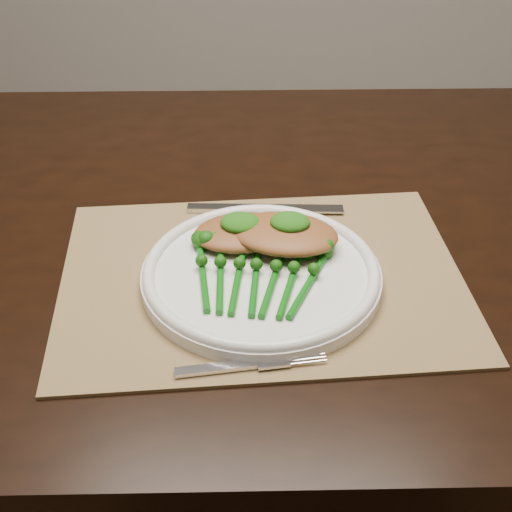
# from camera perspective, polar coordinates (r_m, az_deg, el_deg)

# --- Properties ---
(floor) EXTENTS (4.00, 4.00, 0.00)m
(floor) POSITION_cam_1_polar(r_m,az_deg,el_deg) (1.58, -2.77, -19.34)
(floor) COLOR brown
(floor) RESTS_ON ground
(dining_table) EXTENTS (1.69, 1.07, 0.75)m
(dining_table) POSITION_cam_1_polar(r_m,az_deg,el_deg) (1.24, -0.73, -11.50)
(dining_table) COLOR black
(dining_table) RESTS_ON ground
(placemat) EXTENTS (0.55, 0.44, 0.00)m
(placemat) POSITION_cam_1_polar(r_m,az_deg,el_deg) (0.89, 0.47, -1.69)
(placemat) COLOR olive
(placemat) RESTS_ON dining_table
(dinner_plate) EXTENTS (0.29, 0.29, 0.03)m
(dinner_plate) POSITION_cam_1_polar(r_m,az_deg,el_deg) (0.87, 0.42, -1.40)
(dinner_plate) COLOR white
(dinner_plate) RESTS_ON placemat
(knife) EXTENTS (0.22, 0.03, 0.01)m
(knife) POSITION_cam_1_polar(r_m,az_deg,el_deg) (1.01, -0.48, 3.83)
(knife) COLOR silver
(knife) RESTS_ON placemat
(fork) EXTENTS (0.16, 0.06, 0.00)m
(fork) POSITION_cam_1_polar(r_m,az_deg,el_deg) (0.76, 0.39, -8.55)
(fork) COLOR silver
(fork) RESTS_ON placemat
(chicken_fillet_left) EXTENTS (0.14, 0.12, 0.03)m
(chicken_fillet_left) POSITION_cam_1_polar(r_m,az_deg,el_deg) (0.91, -1.06, 1.91)
(chicken_fillet_left) COLOR brown
(chicken_fillet_left) RESTS_ON dinner_plate
(chicken_fillet_right) EXTENTS (0.15, 0.11, 0.03)m
(chicken_fillet_right) POSITION_cam_1_polar(r_m,az_deg,el_deg) (0.90, 2.29, 1.78)
(chicken_fillet_right) COLOR brown
(chicken_fillet_right) RESTS_ON dinner_plate
(pesto_dollop_left) EXTENTS (0.05, 0.04, 0.02)m
(pesto_dollop_left) POSITION_cam_1_polar(r_m,az_deg,el_deg) (0.90, -1.25, 2.68)
(pesto_dollop_left) COLOR #144B0A
(pesto_dollop_left) RESTS_ON chicken_fillet_left
(pesto_dollop_right) EXTENTS (0.05, 0.04, 0.02)m
(pesto_dollop_right) POSITION_cam_1_polar(r_m,az_deg,el_deg) (0.89, 2.74, 2.74)
(pesto_dollop_right) COLOR #144B0A
(pesto_dollop_right) RESTS_ON chicken_fillet_right
(broccolini_bundle) EXTENTS (0.15, 0.17, 0.04)m
(broccolini_bundle) POSITION_cam_1_polar(r_m,az_deg,el_deg) (0.84, -0.06, -1.94)
(broccolini_bundle) COLOR #0B590E
(broccolini_bundle) RESTS_ON dinner_plate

